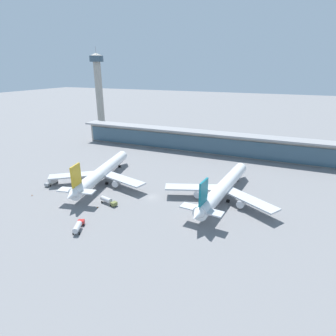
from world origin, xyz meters
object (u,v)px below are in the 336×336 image
at_px(airliner_left_stand, 102,173).
at_px(safety_cone_bravo, 77,198).
at_px(safety_cone_alpha, 32,195).
at_px(airliner_centre_stand, 223,188).
at_px(safety_cone_charlie, 97,207).
at_px(service_truck_under_wing_grey, 52,181).
at_px(control_tower, 99,87).
at_px(service_truck_by_tail_grey, 86,177).
at_px(service_truck_mid_apron_red, 78,226).
at_px(service_truck_near_nose_olive, 108,200).

distance_m(airliner_left_stand, safety_cone_bravo, 21.12).
bearing_deg(airliner_left_stand, safety_cone_alpha, -128.60).
relative_size(airliner_centre_stand, safety_cone_charlie, 96.68).
relative_size(service_truck_under_wing_grey, control_tower, 0.10).
bearing_deg(service_truck_by_tail_grey, safety_cone_charlie, -44.08).
xyz_separation_m(airliner_centre_stand, safety_cone_alpha, (-83.28, -31.80, -5.36)).
relative_size(service_truck_mid_apron_red, safety_cone_bravo, 12.51).
bearing_deg(control_tower, service_truck_near_nose_olive, -53.13).
distance_m(service_truck_under_wing_grey, service_truck_by_tail_grey, 17.52).
bearing_deg(safety_cone_bravo, service_truck_by_tail_grey, 119.78).
bearing_deg(airliner_centre_stand, service_truck_near_nose_olive, -151.69).
bearing_deg(airliner_left_stand, safety_cone_bravo, -87.81).
bearing_deg(safety_cone_charlie, airliner_centre_stand, 31.63).
height_order(airliner_left_stand, safety_cone_bravo, airliner_left_stand).
bearing_deg(airliner_left_stand, service_truck_near_nose_olive, -48.40).
height_order(service_truck_near_nose_olive, control_tower, control_tower).
xyz_separation_m(service_truck_near_nose_olive, safety_cone_bravo, (-16.07, -1.44, -1.39)).
distance_m(airliner_centre_stand, safety_cone_bravo, 66.95).
distance_m(service_truck_under_wing_grey, safety_cone_charlie, 38.90).
bearing_deg(control_tower, safety_cone_alpha, -67.39).
bearing_deg(service_truck_mid_apron_red, airliner_centre_stand, 46.96).
height_order(service_truck_under_wing_grey, control_tower, control_tower).
height_order(safety_cone_alpha, safety_cone_bravo, same).
relative_size(airliner_left_stand, airliner_centre_stand, 0.99).
distance_m(airliner_centre_stand, safety_cone_alpha, 89.30).
bearing_deg(service_truck_mid_apron_red, service_truck_by_tail_grey, 125.86).
xyz_separation_m(service_truck_by_tail_grey, safety_cone_bravo, (12.77, -22.31, -0.49)).
relative_size(airliner_left_stand, service_truck_near_nose_olive, 7.57).
height_order(airliner_centre_stand, service_truck_under_wing_grey, airliner_centre_stand).
distance_m(airliner_left_stand, service_truck_near_nose_olive, 25.69).
bearing_deg(service_truck_under_wing_grey, service_truck_mid_apron_red, -34.80).
xyz_separation_m(service_truck_under_wing_grey, control_tower, (-52.69, 115.83, 38.73)).
relative_size(service_truck_mid_apron_red, service_truck_by_tail_grey, 1.46).
relative_size(control_tower, safety_cone_alpha, 106.01).
distance_m(control_tower, safety_cone_charlie, 161.05).
distance_m(airliner_centre_stand, service_truck_mid_apron_red, 63.61).
bearing_deg(safety_cone_charlie, service_truck_by_tail_grey, 135.92).
bearing_deg(safety_cone_charlie, service_truck_mid_apron_red, -75.71).
bearing_deg(safety_cone_bravo, airliner_left_stand, 92.19).
bearing_deg(airliner_left_stand, service_truck_under_wing_grey, -151.62).
bearing_deg(service_truck_near_nose_olive, safety_cone_charlie, -114.59).
bearing_deg(control_tower, service_truck_under_wing_grey, -65.54).
xyz_separation_m(control_tower, safety_cone_alpha, (54.15, -130.01, -40.11)).
xyz_separation_m(service_truck_mid_apron_red, safety_cone_bravo, (-18.17, 20.49, -1.39)).
distance_m(airliner_left_stand, safety_cone_charlie, 28.49).
xyz_separation_m(airliner_left_stand, safety_cone_bravo, (0.78, -20.42, -5.36)).
distance_m(service_truck_near_nose_olive, service_truck_by_tail_grey, 35.61).
bearing_deg(service_truck_near_nose_olive, control_tower, 126.87).
bearing_deg(service_truck_by_tail_grey, control_tower, 121.81).
xyz_separation_m(service_truck_by_tail_grey, safety_cone_charlie, (26.60, -25.76, -0.49)).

